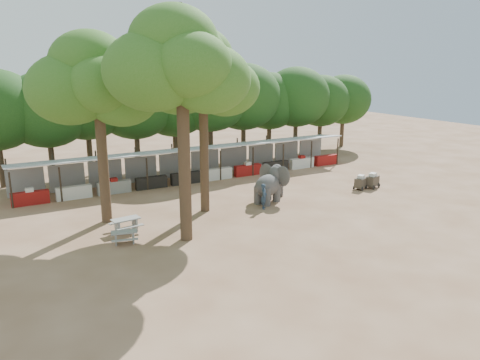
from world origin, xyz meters
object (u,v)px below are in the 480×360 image
yard_tree_center (177,63)px  handler (264,196)px  yard_tree_left (94,82)px  cart_back (372,180)px  picnic_table_near (124,236)px  elephant (270,184)px  picnic_table_far (126,223)px  cart_front (361,182)px  yard_tree_back (199,74)px

yard_tree_center → handler: size_ratio=7.25×
yard_tree_left → cart_back: bearing=-6.8°
picnic_table_near → elephant: bearing=27.2°
picnic_table_far → cart_front: 17.85m
elephant → cart_front: (7.59, -0.71, -0.70)m
yard_tree_center → picnic_table_far: bearing=132.7°
cart_front → yard_tree_left: bearing=150.0°
yard_tree_left → elephant: size_ratio=3.37×
yard_tree_back → yard_tree_left: bearing=170.5°
cart_back → yard_tree_center: bearing=170.3°
yard_tree_back → picnic_table_near: size_ratio=7.20×
yard_tree_center → cart_back: yard_tree_center is taller
elephant → cart_back: 8.71m
yard_tree_back → cart_front: size_ratio=8.79×
picnic_table_near → cart_back: (19.49, 1.82, 0.13)m
yard_tree_left → handler: bearing=-15.5°
yard_tree_back → cart_back: yard_tree_back is taller
picnic_table_far → cart_back: cart_back is taller
picnic_table_near → yard_tree_back: bearing=41.3°
handler → picnic_table_far: size_ratio=0.98×
yard_tree_back → handler: size_ratio=6.84×
yard_tree_center → elephant: 11.78m
yard_tree_center → cart_front: 17.98m
yard_tree_left → picnic_table_far: (0.65, -2.45, -7.69)m
picnic_table_far → yard_tree_left: bearing=98.3°
yard_tree_left → cart_front: size_ratio=8.52×
handler → picnic_table_near: bearing=133.3°
yard_tree_left → elephant: bearing=-7.7°
yard_tree_left → handler: yard_tree_left is taller
handler → cart_front: size_ratio=1.28×
yard_tree_back → picnic_table_far: yard_tree_back is taller
yard_tree_left → yard_tree_back: size_ratio=0.97×
elephant → yard_tree_center: bearing=179.4°
yard_tree_center → yard_tree_back: 5.04m
picnic_table_near → picnic_table_far: size_ratio=0.93×
yard_tree_center → picnic_table_near: (-2.94, 0.86, -8.77)m
yard_tree_back → elephant: 8.82m
picnic_table_far → cart_front: size_ratio=1.31×
yard_tree_left → picnic_table_near: bearing=-89.1°
handler → picnic_table_near: handler is taller
cart_front → picnic_table_far: bearing=157.6°
yard_tree_center → cart_front: yard_tree_center is taller
elephant → handler: (-1.28, -1.20, -0.40)m
yard_tree_back → picnic_table_near: (-5.93, -3.14, -8.11)m
yard_tree_left → yard_tree_center: size_ratio=0.92×
picnic_table_near → cart_front: bearing=19.4°
cart_front → cart_back: size_ratio=0.96×
elephant → cart_front: bearing=-29.9°
yard_tree_back → picnic_table_far: (-5.35, -1.45, -8.04)m
elephant → cart_front: elephant is taller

